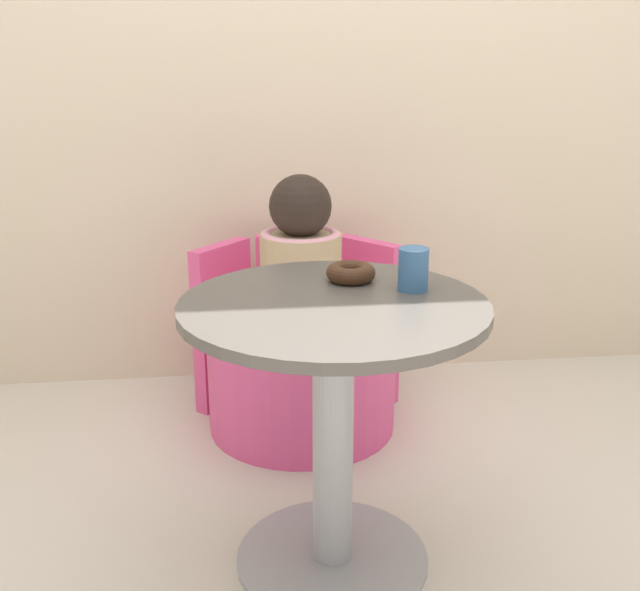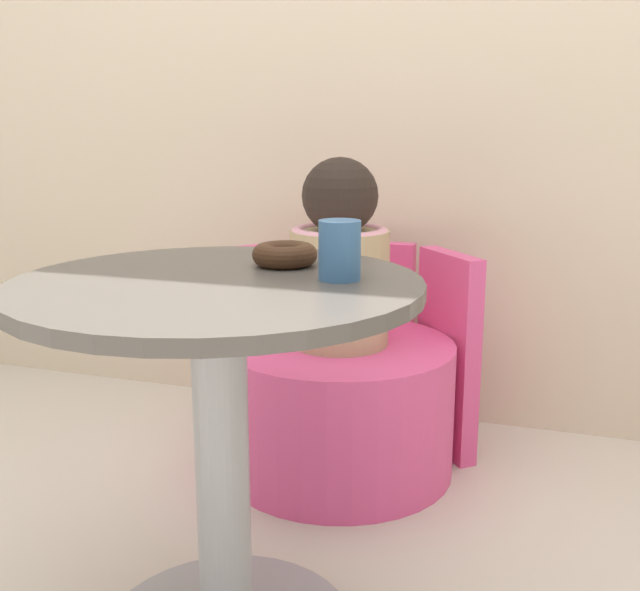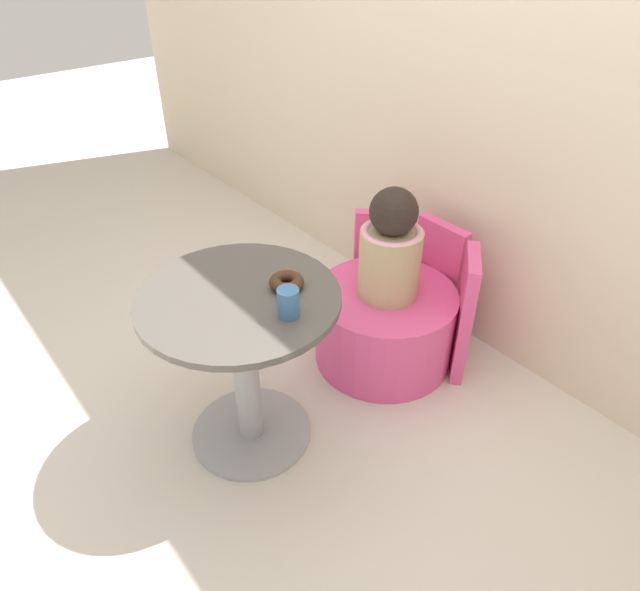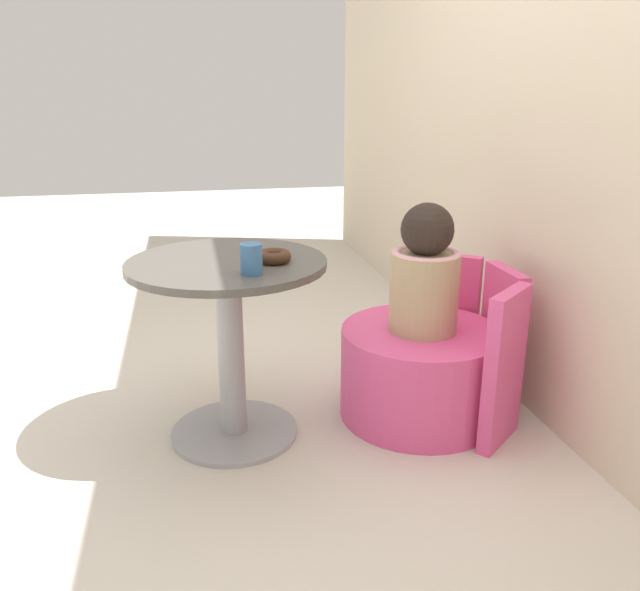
% 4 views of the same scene
% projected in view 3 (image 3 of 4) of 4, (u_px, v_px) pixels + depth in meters
% --- Properties ---
extents(ground_plane, '(12.00, 12.00, 0.00)m').
position_uv_depth(ground_plane, '(270.00, 441.00, 2.16)').
color(ground_plane, beige).
extents(back_wall, '(6.00, 0.06, 2.40)m').
position_uv_depth(back_wall, '(511.00, 62.00, 2.05)').
color(back_wall, beige).
rests_on(back_wall, ground_plane).
extents(round_table, '(0.66, 0.66, 0.65)m').
position_uv_depth(round_table, '(243.00, 346.00, 1.94)').
color(round_table, '#99999E').
rests_on(round_table, ground_plane).
extents(tub_chair, '(0.59, 0.59, 0.34)m').
position_uv_depth(tub_chair, '(384.00, 326.00, 2.45)').
color(tub_chair, '#E54C8C').
rests_on(tub_chair, ground_plane).
extents(booth_backrest, '(0.69, 0.25, 0.56)m').
position_uv_depth(booth_backrest, '(426.00, 285.00, 2.52)').
color(booth_backrest, '#E54C8C').
rests_on(booth_backrest, ground_plane).
extents(child_figure, '(0.25, 0.25, 0.47)m').
position_uv_depth(child_figure, '(391.00, 249.00, 2.23)').
color(child_figure, tan).
rests_on(child_figure, tub_chair).
extents(donut, '(0.11, 0.11, 0.04)m').
position_uv_depth(donut, '(287.00, 282.00, 1.84)').
color(donut, '#3D2314').
rests_on(donut, round_table).
extents(cup, '(0.07, 0.07, 0.09)m').
position_uv_depth(cup, '(288.00, 303.00, 1.70)').
color(cup, '#386699').
rests_on(cup, round_table).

